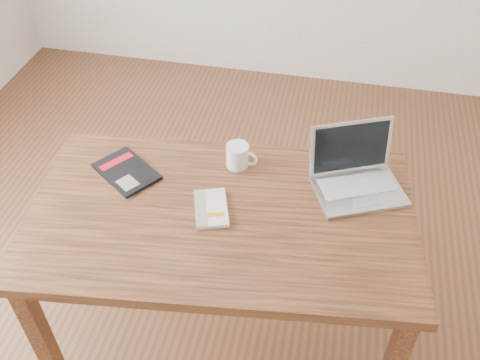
% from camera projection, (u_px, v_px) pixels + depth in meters
% --- Properties ---
extents(room, '(4.04, 4.04, 2.70)m').
position_uv_depth(room, '(225.00, 26.00, 1.42)').
color(room, '#52301C').
rests_on(room, ground).
extents(desk, '(1.35, 0.87, 0.75)m').
position_uv_depth(desk, '(222.00, 231.00, 1.81)').
color(desk, '#4E2B17').
rests_on(desk, ground).
extents(white_guidebook, '(0.15, 0.20, 0.02)m').
position_uv_depth(white_guidebook, '(211.00, 208.00, 1.76)').
color(white_guidebook, silver).
rests_on(white_guidebook, desk).
extents(black_guidebook, '(0.27, 0.26, 0.01)m').
position_uv_depth(black_guidebook, '(126.00, 171.00, 1.89)').
color(black_guidebook, black).
rests_on(black_guidebook, desk).
extents(laptop, '(0.36, 0.34, 0.21)m').
position_uv_depth(laptop, '(356.00, 175.00, 1.82)').
color(laptop, silver).
rests_on(laptop, desk).
extents(coffee_mug, '(0.12, 0.08, 0.09)m').
position_uv_depth(coffee_mug, '(238.00, 155.00, 1.90)').
color(coffee_mug, white).
rests_on(coffee_mug, desk).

